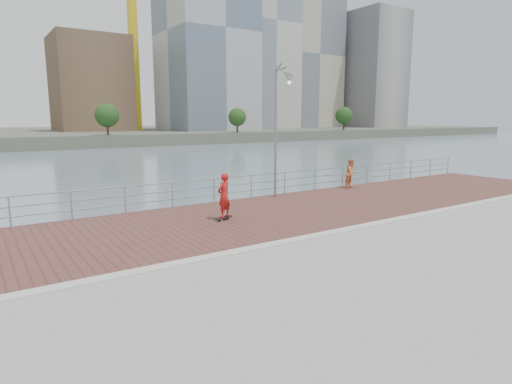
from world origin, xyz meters
TOP-DOWN VIEW (x-y plane):
  - water at (0.00, 0.00)m, footprint 400.00×400.00m
  - seawall at (0.00, -5.00)m, footprint 40.00×24.00m
  - brick_lane at (0.00, 3.60)m, footprint 40.00×6.80m
  - curb at (0.00, 0.00)m, footprint 40.00×0.40m
  - far_shore at (0.00, 122.50)m, footprint 320.00×95.00m
  - guardrail at (0.00, 7.00)m, footprint 39.06×0.06m
  - street_lamp at (4.16, 6.06)m, footprint 0.44×1.29m
  - skateboard at (-0.34, 3.67)m, footprint 0.83×0.51m
  - skateboarder at (-0.34, 3.67)m, footprint 0.73×0.62m
  - bystander at (9.22, 6.30)m, footprint 0.93×0.81m
  - skyline at (31.20, 104.40)m, footprint 233.00×41.00m
  - shoreline_trees at (3.42, 77.00)m, footprint 144.73×5.09m

SIDE VIEW (x-z plane):
  - water at x=0.00m, z-range -2.00..-2.00m
  - seawall at x=0.00m, z-range -2.00..0.00m
  - far_shore at x=0.00m, z-range -2.00..0.50m
  - brick_lane at x=0.00m, z-range 0.00..0.02m
  - curb at x=0.00m, z-range 0.00..0.06m
  - skateboard at x=-0.34m, z-range 0.05..0.14m
  - guardrail at x=0.00m, z-range 0.13..1.25m
  - bystander at x=9.22m, z-range 0.02..1.65m
  - skateboarder at x=-0.34m, z-range 0.10..1.81m
  - street_lamp at x=4.16m, z-range 1.28..7.34m
  - shoreline_trees at x=3.42m, z-range 1.07..7.86m
  - skyline at x=31.20m, z-range -8.47..56.12m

